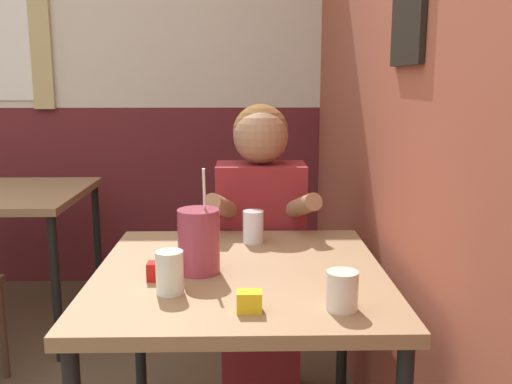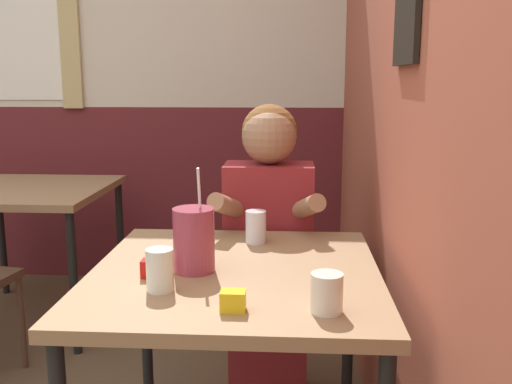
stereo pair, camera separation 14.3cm
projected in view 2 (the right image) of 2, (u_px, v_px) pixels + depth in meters
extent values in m
cube|color=#9E4C38|center=(379.00, 58.00, 2.28)|extent=(0.06, 4.25, 2.70)
cube|color=black|center=(407.00, 13.00, 1.53)|extent=(0.02, 0.29, 0.27)
cube|color=maroon|center=(135.00, 194.00, 3.65)|extent=(5.62, 0.06, 1.10)
cube|color=white|center=(14.00, 32.00, 3.46)|extent=(0.57, 0.01, 0.81)
cube|color=tan|center=(69.00, 32.00, 3.43)|extent=(0.12, 0.02, 0.91)
cube|color=#93704C|center=(235.00, 275.00, 1.66)|extent=(0.84, 0.87, 0.04)
cylinder|color=black|center=(146.00, 329.00, 2.14)|extent=(0.04, 0.04, 0.69)
cylinder|color=black|center=(348.00, 334.00, 2.10)|extent=(0.04, 0.04, 0.69)
cube|color=#93704C|center=(28.00, 191.00, 2.93)|extent=(0.79, 0.81, 0.04)
cylinder|color=black|center=(73.00, 284.00, 2.62)|extent=(0.04, 0.04, 0.69)
cylinder|color=black|center=(2.00, 238.00, 3.38)|extent=(0.04, 0.04, 0.69)
cylinder|color=black|center=(120.00, 240.00, 3.34)|extent=(0.04, 0.04, 0.69)
cylinder|color=#4C3323|center=(22.00, 323.00, 2.51)|extent=(0.03, 0.03, 0.42)
cube|color=maroon|center=(268.00, 341.00, 2.30)|extent=(0.31, 0.20, 0.46)
cube|color=maroon|center=(269.00, 227.00, 2.21)|extent=(0.34, 0.20, 0.49)
sphere|color=brown|center=(269.00, 132.00, 2.16)|extent=(0.21, 0.21, 0.21)
sphere|color=#9E7051|center=(269.00, 137.00, 2.14)|extent=(0.21, 0.21, 0.21)
cylinder|color=#9E7051|center=(230.00, 207.00, 2.06)|extent=(0.14, 0.27, 0.15)
cylinder|color=#9E7051|center=(305.00, 208.00, 2.04)|extent=(0.14, 0.27, 0.15)
cylinder|color=#99384C|center=(194.00, 240.00, 1.63)|extent=(0.12, 0.12, 0.18)
cylinder|color=white|center=(199.00, 191.00, 1.60)|extent=(0.01, 0.04, 0.14)
cylinder|color=silver|center=(256.00, 227.00, 1.93)|extent=(0.07, 0.07, 0.11)
cylinder|color=silver|center=(160.00, 270.00, 1.48)|extent=(0.07, 0.07, 0.11)
cylinder|color=silver|center=(327.00, 293.00, 1.35)|extent=(0.08, 0.08, 0.10)
cube|color=#B7140F|center=(152.00, 269.00, 1.59)|extent=(0.06, 0.04, 0.05)
cube|color=yellow|center=(233.00, 301.00, 1.36)|extent=(0.06, 0.04, 0.05)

